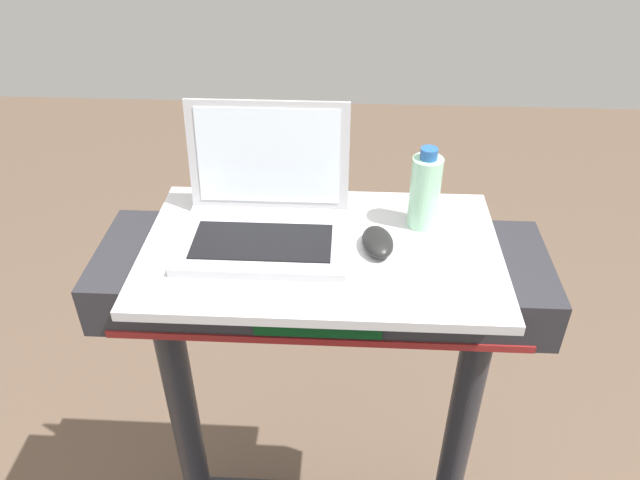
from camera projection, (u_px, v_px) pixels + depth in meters
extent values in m
cylinder|color=#28282D|center=(185.00, 416.00, 1.52)|extent=(0.07, 0.07, 0.81)
cylinder|color=#28282D|center=(460.00, 428.00, 1.50)|extent=(0.07, 0.07, 0.81)
cube|color=#28282D|center=(321.00, 276.00, 1.24)|extent=(0.90, 0.28, 0.11)
cube|color=#0C3F19|center=(317.00, 325.00, 1.13)|extent=(0.24, 0.01, 0.06)
cube|color=maroon|center=(317.00, 342.00, 1.15)|extent=(0.81, 0.00, 0.02)
cube|color=silver|center=(321.00, 250.00, 1.21)|extent=(0.70, 0.42, 0.02)
cube|color=#B7B7BC|center=(264.00, 241.00, 1.20)|extent=(0.33, 0.22, 0.02)
cube|color=black|center=(262.00, 241.00, 1.18)|extent=(0.27, 0.12, 0.00)
cube|color=#B7B7BC|center=(268.00, 156.00, 1.23)|extent=(0.33, 0.03, 0.22)
cube|color=white|center=(268.00, 156.00, 1.23)|extent=(0.29, 0.03, 0.20)
ellipsoid|color=black|center=(378.00, 242.00, 1.18)|extent=(0.07, 0.11, 0.03)
cylinder|color=#9EDBB2|center=(425.00, 193.00, 1.22)|extent=(0.06, 0.06, 0.15)
cylinder|color=#2659A5|center=(429.00, 154.00, 1.17)|extent=(0.03, 0.03, 0.02)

